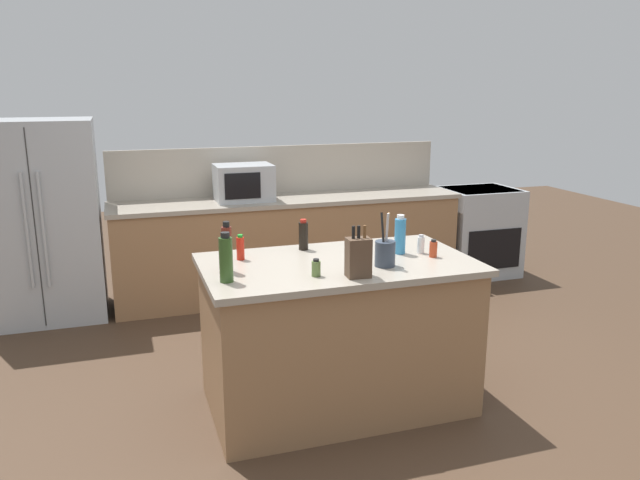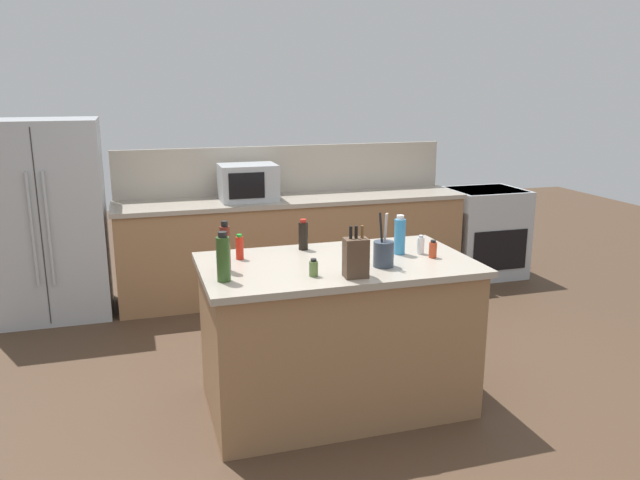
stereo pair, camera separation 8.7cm
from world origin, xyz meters
The scene contains 17 objects.
ground_plane centered at (0.00, 0.00, 0.00)m, with size 14.00×14.00×0.00m, color #473323.
back_counter_run centered at (0.30, 2.20, 0.47)m, with size 3.31×0.66×0.94m.
wall_backsplash centered at (0.30, 2.52, 1.17)m, with size 3.27×0.03×0.46m, color #B2A899.
kitchen_island centered at (0.00, 0.00, 0.47)m, with size 1.64×0.93×0.94m.
refrigerator centered at (-1.88, 2.25, 0.85)m, with size 0.97×0.75×1.70m.
range_oven centered at (2.37, 2.20, 0.47)m, with size 0.76×0.65×0.92m.
microwave centered at (-0.13, 2.20, 1.11)m, with size 0.52×0.39×0.33m.
knife_block centered at (0.00, -0.33, 1.05)m, with size 0.14×0.11×0.29m.
utensil_crock centered at (0.23, -0.18, 1.02)m, with size 0.12×0.12×0.32m.
spice_jar_oregano centered at (-0.22, -0.24, 0.99)m, with size 0.05×0.05×0.10m.
dish_soap_bottle centered at (0.43, 0.05, 1.06)m, with size 0.07×0.07×0.25m.
olive_oil_bottle centered at (-0.71, -0.19, 1.07)m, with size 0.07×0.07×0.27m.
vinegar_bottle centered at (-0.67, 0.00, 1.08)m, with size 0.06×0.06×0.29m.
salt_shaker centered at (0.56, 0.02, 1.00)m, with size 0.04×0.04×0.12m.
soy_sauce_bottle centered at (-0.12, 0.33, 1.03)m, with size 0.06×0.06×0.20m.
spice_jar_paprika centered at (0.59, -0.09, 0.99)m, with size 0.05×0.05×0.11m.
hot_sauce_bottle centered at (-0.55, 0.22, 1.01)m, with size 0.05×0.05×0.16m.
Camera 2 is at (-1.15, -3.43, 1.97)m, focal length 35.00 mm.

